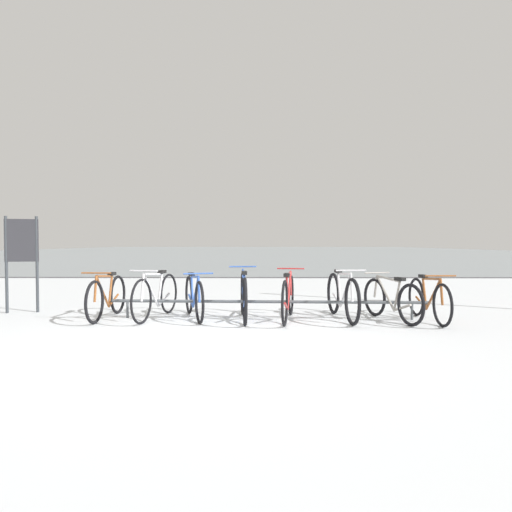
{
  "coord_description": "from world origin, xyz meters",
  "views": [
    {
      "loc": [
        0.74,
        -5.49,
        1.24
      ],
      "look_at": [
        0.67,
        3.54,
        0.96
      ],
      "focal_mm": 30.93,
      "sensor_mm": 36.0,
      "label": 1
    }
  ],
  "objects_px": {
    "bicycle_3": "(244,296)",
    "bicycle_4": "(288,297)",
    "bicycle_1": "(156,296)",
    "info_sign": "(22,249)",
    "bicycle_5": "(342,296)",
    "bicycle_7": "(429,299)",
    "bicycle_2": "(194,297)",
    "bicycle_6": "(391,299)",
    "bicycle_0": "(107,297)"
  },
  "relations": [
    {
      "from": "bicycle_5",
      "to": "bicycle_7",
      "type": "height_order",
      "value": "bicycle_5"
    },
    {
      "from": "bicycle_5",
      "to": "bicycle_6",
      "type": "bearing_deg",
      "value": -9.58
    },
    {
      "from": "bicycle_0",
      "to": "bicycle_5",
      "type": "distance_m",
      "value": 3.82
    },
    {
      "from": "bicycle_1",
      "to": "bicycle_7",
      "type": "bearing_deg",
      "value": -2.88
    },
    {
      "from": "bicycle_6",
      "to": "bicycle_1",
      "type": "bearing_deg",
      "value": 177.1
    },
    {
      "from": "bicycle_3",
      "to": "bicycle_6",
      "type": "distance_m",
      "value": 2.34
    },
    {
      "from": "bicycle_2",
      "to": "bicycle_7",
      "type": "bearing_deg",
      "value": -3.3
    },
    {
      "from": "bicycle_7",
      "to": "info_sign",
      "type": "relative_size",
      "value": 0.96
    },
    {
      "from": "bicycle_6",
      "to": "info_sign",
      "type": "height_order",
      "value": "info_sign"
    },
    {
      "from": "bicycle_1",
      "to": "info_sign",
      "type": "distance_m",
      "value": 2.67
    },
    {
      "from": "bicycle_2",
      "to": "bicycle_3",
      "type": "xyz_separation_m",
      "value": [
        0.82,
        -0.12,
        0.03
      ]
    },
    {
      "from": "bicycle_4",
      "to": "bicycle_6",
      "type": "distance_m",
      "value": 1.63
    },
    {
      "from": "bicycle_3",
      "to": "bicycle_4",
      "type": "xyz_separation_m",
      "value": [
        0.71,
        -0.04,
        -0.01
      ]
    },
    {
      "from": "bicycle_2",
      "to": "bicycle_5",
      "type": "height_order",
      "value": "bicycle_5"
    },
    {
      "from": "bicycle_0",
      "to": "bicycle_6",
      "type": "bearing_deg",
      "value": -2.19
    },
    {
      "from": "bicycle_2",
      "to": "bicycle_5",
      "type": "bearing_deg",
      "value": -1.43
    },
    {
      "from": "bicycle_1",
      "to": "bicycle_4",
      "type": "relative_size",
      "value": 1.02
    },
    {
      "from": "bicycle_4",
      "to": "bicycle_7",
      "type": "height_order",
      "value": "bicycle_4"
    },
    {
      "from": "bicycle_3",
      "to": "bicycle_4",
      "type": "bearing_deg",
      "value": -3.57
    },
    {
      "from": "bicycle_1",
      "to": "bicycle_3",
      "type": "bearing_deg",
      "value": -4.92
    },
    {
      "from": "bicycle_7",
      "to": "bicycle_1",
      "type": "bearing_deg",
      "value": 177.12
    },
    {
      "from": "bicycle_5",
      "to": "info_sign",
      "type": "relative_size",
      "value": 1.06
    },
    {
      "from": "bicycle_0",
      "to": "bicycle_1",
      "type": "relative_size",
      "value": 0.95
    },
    {
      "from": "bicycle_3",
      "to": "bicycle_4",
      "type": "distance_m",
      "value": 0.71
    },
    {
      "from": "bicycle_6",
      "to": "bicycle_4",
      "type": "bearing_deg",
      "value": 179.17
    },
    {
      "from": "bicycle_2",
      "to": "bicycle_6",
      "type": "relative_size",
      "value": 1.05
    },
    {
      "from": "bicycle_1",
      "to": "info_sign",
      "type": "height_order",
      "value": "info_sign"
    },
    {
      "from": "bicycle_5",
      "to": "info_sign",
      "type": "distance_m",
      "value": 5.61
    },
    {
      "from": "bicycle_1",
      "to": "bicycle_2",
      "type": "relative_size",
      "value": 1.06
    },
    {
      "from": "bicycle_5",
      "to": "info_sign",
      "type": "xyz_separation_m",
      "value": [
        -5.52,
        0.63,
        0.76
      ]
    },
    {
      "from": "bicycle_1",
      "to": "bicycle_6",
      "type": "xyz_separation_m",
      "value": [
        3.77,
        -0.19,
        -0.03
      ]
    },
    {
      "from": "bicycle_0",
      "to": "info_sign",
      "type": "bearing_deg",
      "value": 160.96
    },
    {
      "from": "bicycle_5",
      "to": "bicycle_7",
      "type": "bearing_deg",
      "value": -6.64
    },
    {
      "from": "bicycle_3",
      "to": "bicycle_7",
      "type": "xyz_separation_m",
      "value": [
        2.91,
        -0.1,
        -0.03
      ]
    },
    {
      "from": "info_sign",
      "to": "bicycle_7",
      "type": "bearing_deg",
      "value": -6.58
    },
    {
      "from": "bicycle_2",
      "to": "bicycle_7",
      "type": "height_order",
      "value": "bicycle_2"
    },
    {
      "from": "bicycle_0",
      "to": "bicycle_3",
      "type": "bearing_deg",
      "value": -2.74
    },
    {
      "from": "bicycle_2",
      "to": "bicycle_4",
      "type": "distance_m",
      "value": 1.53
    },
    {
      "from": "bicycle_3",
      "to": "bicycle_5",
      "type": "bearing_deg",
      "value": 2.14
    },
    {
      "from": "bicycle_5",
      "to": "bicycle_7",
      "type": "xyz_separation_m",
      "value": [
        1.33,
        -0.15,
        -0.03
      ]
    },
    {
      "from": "bicycle_1",
      "to": "bicycle_4",
      "type": "xyz_separation_m",
      "value": [
        2.14,
        -0.17,
        -0.0
      ]
    },
    {
      "from": "bicycle_5",
      "to": "bicycle_7",
      "type": "distance_m",
      "value": 1.34
    },
    {
      "from": "bicycle_1",
      "to": "bicycle_6",
      "type": "bearing_deg",
      "value": -2.9
    },
    {
      "from": "bicycle_4",
      "to": "bicycle_3",
      "type": "bearing_deg",
      "value": 176.43
    },
    {
      "from": "bicycle_3",
      "to": "info_sign",
      "type": "height_order",
      "value": "info_sign"
    },
    {
      "from": "bicycle_6",
      "to": "bicycle_7",
      "type": "height_order",
      "value": "bicycle_7"
    },
    {
      "from": "bicycle_5",
      "to": "bicycle_7",
      "type": "relative_size",
      "value": 1.1
    },
    {
      "from": "bicycle_3",
      "to": "bicycle_7",
      "type": "bearing_deg",
      "value": -1.88
    },
    {
      "from": "bicycle_3",
      "to": "info_sign",
      "type": "relative_size",
      "value": 1.01
    },
    {
      "from": "bicycle_5",
      "to": "bicycle_4",
      "type": "bearing_deg",
      "value": -173.29
    }
  ]
}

